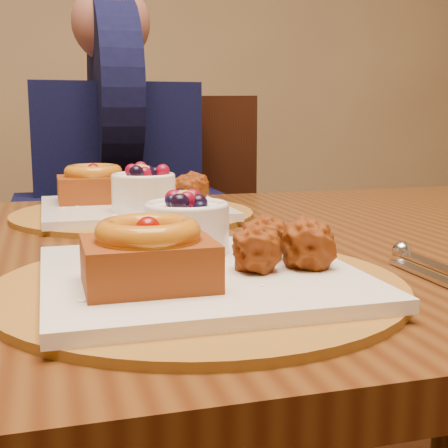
{
  "coord_description": "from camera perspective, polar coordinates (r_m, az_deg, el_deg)",
  "views": [
    {
      "loc": [
        -0.14,
        -0.69,
        0.91
      ],
      "look_at": [
        0.03,
        -0.1,
        0.81
      ],
      "focal_mm": 50.0,
      "sensor_mm": 36.0,
      "label": 1
    }
  ],
  "objects": [
    {
      "name": "place_setting_far",
      "position": [
        0.99,
        -8.45,
        2.15
      ],
      "size": [
        0.38,
        0.38,
        0.09
      ],
      "color": "brown",
      "rests_on": "dining_table"
    },
    {
      "name": "cutlery_near",
      "position": [
        0.66,
        19.4,
        -4.37
      ],
      "size": [
        0.06,
        0.17,
        0.0
      ],
      "primitive_type": "cube",
      "color": "#B2B2B7",
      "rests_on": "dining_table"
    },
    {
      "name": "diner",
      "position": [
        1.51,
        -9.91,
        5.99
      ],
      "size": [
        0.47,
        0.46,
        0.76
      ],
      "rotation": [
        0.0,
        0.0,
        0.19
      ],
      "color": "black",
      "rests_on": "ground"
    },
    {
      "name": "dining_table",
      "position": [
        0.81,
        -5.99,
        -7.15
      ],
      "size": [
        1.6,
        0.9,
        0.76
      ],
      "color": "#3D1C0B",
      "rests_on": "ground"
    },
    {
      "name": "chair_far",
      "position": [
        1.54,
        -5.98,
        -4.41
      ],
      "size": [
        0.6,
        0.6,
        0.96
      ],
      "rotation": [
        0.0,
        0.0,
        -0.37
      ],
      "color": "black",
      "rests_on": "ground"
    },
    {
      "name": "place_setting_near",
      "position": [
        0.58,
        -2.65,
        -3.65
      ],
      "size": [
        0.38,
        0.38,
        0.08
      ],
      "color": "brown",
      "rests_on": "dining_table"
    }
  ]
}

